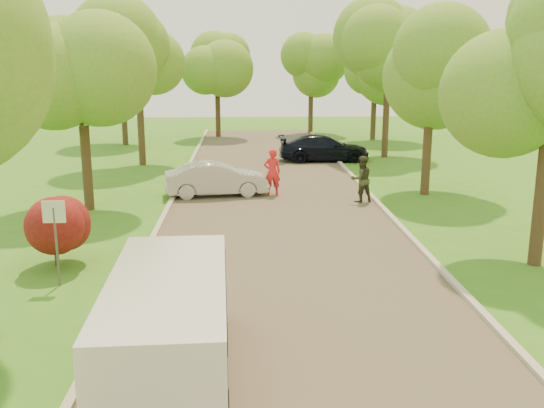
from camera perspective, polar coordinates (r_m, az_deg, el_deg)
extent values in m
plane|color=#3A761C|center=(11.89, 3.37, -14.11)|extent=(100.00, 100.00, 0.00)
cube|color=#4C4438|center=(19.32, 0.88, -3.10)|extent=(8.00, 60.00, 0.01)
cube|color=#B2AD9E|center=(19.48, -11.11, -3.05)|extent=(0.18, 60.00, 0.12)
cube|color=#B2AD9E|center=(19.96, 12.58, -2.72)|extent=(0.18, 60.00, 0.12)
cylinder|color=#59595E|center=(15.85, -19.60, -3.86)|extent=(0.06, 0.06, 2.00)
cube|color=white|center=(15.62, -19.86, -0.70)|extent=(0.55, 0.04, 0.55)
cylinder|color=#382619|center=(17.56, -19.62, -4.43)|extent=(0.12, 0.12, 0.70)
sphere|color=#590F0F|center=(17.35, -19.81, -2.07)|extent=(1.70, 1.70, 1.70)
cylinder|color=#382619|center=(23.56, -17.03, 3.24)|extent=(0.36, 0.36, 3.15)
sphere|color=#558825|center=(23.25, -17.51, 10.13)|extent=(4.20, 4.20, 4.20)
sphere|color=#558825|center=(23.08, -16.07, 11.77)|extent=(3.15, 3.15, 3.15)
cylinder|color=#382619|center=(33.13, -12.22, 6.89)|extent=(0.36, 0.36, 3.83)
sphere|color=#558825|center=(32.94, -12.52, 12.69)|extent=(4.80, 4.80, 4.80)
sphere|color=#558825|center=(32.83, -11.30, 14.01)|extent=(3.60, 3.60, 3.60)
cylinder|color=#382619|center=(17.78, 24.00, 0.62)|extent=(0.36, 0.36, 3.83)
cylinder|color=#382619|center=(25.91, 14.35, 4.54)|extent=(0.36, 0.36, 3.38)
sphere|color=#558825|center=(25.64, 14.75, 11.19)|extent=(4.40, 4.40, 4.40)
sphere|color=#558825|center=(25.84, 16.27, 12.58)|extent=(3.30, 3.30, 3.30)
cylinder|color=#382619|center=(35.61, 10.65, 7.58)|extent=(0.36, 0.36, 4.05)
sphere|color=#558825|center=(35.44, 10.91, 13.35)|extent=(5.20, 5.20, 5.20)
sphere|color=#558825|center=(35.64, 12.23, 14.55)|extent=(3.90, 3.90, 3.90)
cylinder|color=#382619|center=(41.40, -13.74, 7.90)|extent=(0.36, 0.36, 3.60)
sphere|color=#558825|center=(41.24, -14.00, 12.47)|extent=(5.00, 5.00, 5.00)
sphere|color=#558825|center=(41.10, -13.01, 13.56)|extent=(3.75, 3.75, 3.75)
cylinder|color=#382619|center=(43.61, 9.53, 8.51)|extent=(0.36, 0.36, 3.83)
sphere|color=#558825|center=(43.47, 9.71, 12.99)|extent=(5.00, 5.00, 5.00)
sphere|color=#558825|center=(43.63, 10.74, 13.93)|extent=(3.75, 3.75, 3.75)
cylinder|color=#382619|center=(44.69, -5.11, 8.46)|extent=(0.36, 0.36, 3.38)
sphere|color=#558825|center=(44.53, -5.20, 12.47)|extent=(4.80, 4.80, 4.80)
sphere|color=#558825|center=(44.50, -4.26, 13.41)|extent=(3.60, 3.60, 3.60)
cylinder|color=#382619|center=(46.92, 3.66, 8.85)|extent=(0.36, 0.36, 3.60)
sphere|color=#558825|center=(46.78, 3.72, 12.89)|extent=(5.00, 5.00, 5.00)
sphere|color=#558825|center=(46.86, 4.67, 13.79)|extent=(3.75, 3.75, 3.75)
cube|color=silver|center=(10.80, -9.70, -11.12)|extent=(2.16, 5.07, 1.72)
cube|color=black|center=(11.12, -9.55, -14.55)|extent=(2.18, 5.18, 0.31)
cube|color=black|center=(10.88, -9.67, -8.56)|extent=(2.14, 3.61, 0.57)
cylinder|color=black|center=(12.70, -13.00, -10.87)|extent=(0.27, 0.70, 0.69)
cylinder|color=black|center=(12.56, -4.84, -10.83)|extent=(0.27, 0.70, 0.69)
imported|color=#B3B2B7|center=(25.15, -5.24, 2.35)|extent=(4.38, 2.04, 1.39)
imported|color=black|center=(33.94, 4.90, 5.28)|extent=(5.02, 2.07, 1.45)
imported|color=slate|center=(8.99, -11.32, -17.45)|extent=(1.10, 0.70, 1.62)
imported|color=red|center=(25.11, 0.02, 3.02)|extent=(0.76, 0.55, 1.94)
imported|color=#313721|center=(24.08, 8.40, 2.33)|extent=(1.06, 0.92, 1.86)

